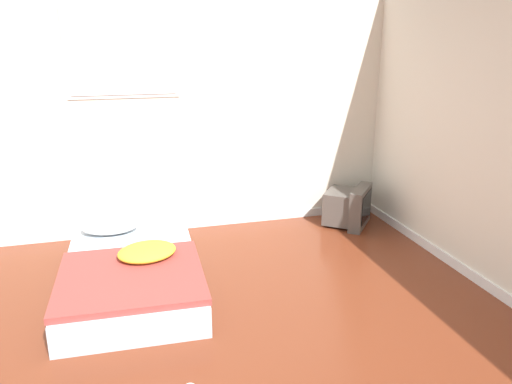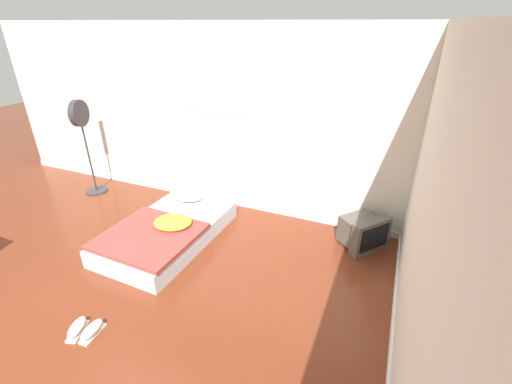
# 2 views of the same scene
# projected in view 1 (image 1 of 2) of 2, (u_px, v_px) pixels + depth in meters

# --- Properties ---
(wall_back) EXTENTS (7.96, 0.08, 2.60)m
(wall_back) POSITION_uv_depth(u_px,v_px,m) (123.00, 111.00, 4.94)
(wall_back) COLOR silver
(wall_back) RESTS_ON ground_plane
(mattress_bed) EXTENTS (1.13, 1.85, 0.37)m
(mattress_bed) POSITION_uv_depth(u_px,v_px,m) (131.00, 270.00, 4.13)
(mattress_bed) COLOR silver
(mattress_bed) RESTS_ON ground_plane
(crt_tv) EXTENTS (0.64, 0.65, 0.44)m
(crt_tv) POSITION_uv_depth(u_px,v_px,m) (349.00, 206.00, 5.49)
(crt_tv) COLOR #56514C
(crt_tv) RESTS_ON ground_plane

